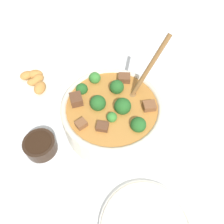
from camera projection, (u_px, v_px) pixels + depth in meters
ground_plane at (112, 124)px, 0.65m from camera, size 4.00×4.00×0.00m
stew_bowl at (112, 113)px, 0.60m from camera, size 0.31×0.27×0.24m
condiment_bowl at (40, 145)px, 0.58m from camera, size 0.08×0.08×0.04m
food_plate at (35, 81)px, 0.73m from camera, size 0.19×0.19×0.04m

